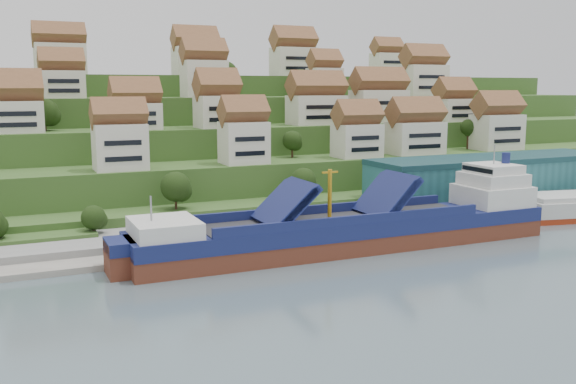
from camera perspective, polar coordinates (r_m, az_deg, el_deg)
name	(u,v)px	position (r m, az deg, el deg)	size (l,w,h in m)	color
ground	(325,249)	(111.17, 3.30, -5.11)	(300.00, 300.00, 0.00)	slate
quay	(377,218)	(133.39, 7.92, -2.27)	(180.00, 14.00, 2.20)	gray
hillside	(172,142)	(205.73, -10.26, 4.41)	(260.00, 128.00, 31.00)	#2D4C1E
hillside_village	(235,99)	(166.26, -4.77, 8.23)	(156.61, 63.05, 28.81)	silver
hillside_trees	(177,134)	(146.47, -9.87, 5.10)	(142.85, 62.66, 31.91)	#223A13
warehouse	(493,178)	(153.22, 17.73, 1.19)	(60.00, 15.00, 10.00)	#266369
flagpole	(383,194)	(127.20, 8.46, -0.20)	(1.28, 0.16, 8.00)	gray
cargo_ship	(360,230)	(112.10, 6.42, -3.35)	(75.84, 12.38, 16.77)	#5F2C1D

